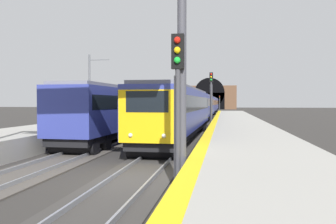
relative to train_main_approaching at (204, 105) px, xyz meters
name	(u,v)px	position (x,y,z in m)	size (l,w,h in m)	color
ground_plane	(133,181)	(-44.31, 0.00, -2.21)	(320.00, 320.00, 0.00)	#302D2B
platform_right	(262,170)	(-44.31, -4.43, -1.68)	(112.00, 4.68, 1.07)	#9E9B93
platform_right_edge_strip	(199,153)	(-44.31, -2.34, -1.14)	(112.00, 0.50, 0.01)	yellow
track_main_line	(133,180)	(-44.31, 0.00, -2.17)	(160.00, 2.72, 0.21)	#383533
track_adjacent_line	(19,176)	(-44.31, 4.40, -2.17)	(160.00, 2.76, 0.21)	#4C4742
train_main_approaching	(204,105)	(0.00, 0.00, 0.00)	(82.33, 3.20, 3.82)	navy
train_adjacent_platform	(152,107)	(-20.36, 4.40, 0.01)	(39.63, 3.36, 3.87)	navy
railway_signal_near	(178,97)	(-45.63, -1.79, 0.75)	(0.39, 0.38, 4.86)	#38383D
railway_signal_mid	(211,95)	(-18.32, -1.79, 1.38)	(0.39, 0.38, 6.01)	#38383D
railway_signal_far	(220,102)	(52.66, -1.79, 0.59)	(0.39, 0.38, 4.75)	#38383D
overhead_signal_gantry	(58,12)	(-45.44, 2.20, 3.53)	(0.70, 8.46, 7.70)	#3F3F47
tunnel_portal	(210,97)	(74.25, 2.20, 2.27)	(2.52, 19.94, 11.80)	brown
catenary_mast_near	(90,90)	(-19.83, 11.53, 1.93)	(0.22, 2.37, 8.04)	#595B60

